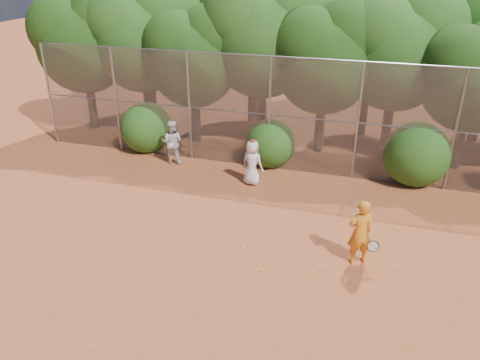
% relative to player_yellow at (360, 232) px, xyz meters
% --- Properties ---
extents(ground, '(80.00, 80.00, 0.00)m').
position_rel_player_yellow_xyz_m(ground, '(-2.54, -1.00, -0.87)').
color(ground, '#A24924').
rests_on(ground, ground).
extents(fence_back, '(20.05, 0.09, 4.03)m').
position_rel_player_yellow_xyz_m(fence_back, '(-2.66, 5.00, 1.18)').
color(fence_back, gray).
rests_on(fence_back, ground).
extents(tree_0, '(4.38, 3.81, 6.00)m').
position_rel_player_yellow_xyz_m(tree_0, '(-11.99, 7.04, 3.06)').
color(tree_0, black).
rests_on(tree_0, ground).
extents(tree_1, '(4.64, 4.03, 6.35)m').
position_rel_player_yellow_xyz_m(tree_1, '(-9.48, 7.54, 3.29)').
color(tree_1, black).
rests_on(tree_1, ground).
extents(tree_2, '(3.99, 3.47, 5.47)m').
position_rel_player_yellow_xyz_m(tree_2, '(-6.99, 6.83, 2.72)').
color(tree_2, black).
rests_on(tree_2, ground).
extents(tree_3, '(4.89, 4.26, 6.70)m').
position_rel_player_yellow_xyz_m(tree_3, '(-4.48, 7.84, 3.53)').
color(tree_3, black).
rests_on(tree_3, ground).
extents(tree_4, '(4.19, 3.64, 5.73)m').
position_rel_player_yellow_xyz_m(tree_4, '(-1.99, 7.23, 2.89)').
color(tree_4, black).
rests_on(tree_4, ground).
extents(tree_5, '(4.51, 3.92, 6.17)m').
position_rel_player_yellow_xyz_m(tree_5, '(0.52, 8.04, 3.18)').
color(tree_5, black).
rests_on(tree_5, ground).
extents(tree_6, '(3.86, 3.36, 5.29)m').
position_rel_player_yellow_xyz_m(tree_6, '(3.01, 7.03, 2.60)').
color(tree_6, black).
rests_on(tree_6, ground).
extents(tree_9, '(4.83, 4.20, 6.62)m').
position_rel_player_yellow_xyz_m(tree_9, '(-10.48, 9.84, 3.47)').
color(tree_9, black).
rests_on(tree_9, ground).
extents(tree_10, '(5.15, 4.48, 7.06)m').
position_rel_player_yellow_xyz_m(tree_10, '(-5.48, 10.04, 3.76)').
color(tree_10, black).
rests_on(tree_10, ground).
extents(tree_11, '(4.64, 4.03, 6.35)m').
position_rel_player_yellow_xyz_m(tree_11, '(-0.48, 9.64, 3.29)').
color(tree_11, black).
rests_on(tree_11, ground).
extents(bush_0, '(2.00, 2.00, 2.00)m').
position_rel_player_yellow_xyz_m(bush_0, '(-8.54, 5.30, 0.13)').
color(bush_0, '#1F4A12').
rests_on(bush_0, ground).
extents(bush_1, '(1.80, 1.80, 1.80)m').
position_rel_player_yellow_xyz_m(bush_1, '(-3.54, 5.30, 0.03)').
color(bush_1, '#1F4A12').
rests_on(bush_1, ground).
extents(bush_2, '(2.20, 2.20, 2.20)m').
position_rel_player_yellow_xyz_m(bush_2, '(1.46, 5.30, 0.23)').
color(bush_2, '#1F4A12').
rests_on(bush_2, ground).
extents(player_yellow, '(0.89, 0.67, 1.74)m').
position_rel_player_yellow_xyz_m(player_yellow, '(0.00, 0.00, 0.00)').
color(player_yellow, orange).
rests_on(player_yellow, ground).
extents(player_teen, '(0.86, 0.68, 1.58)m').
position_rel_player_yellow_xyz_m(player_teen, '(-3.73, 3.52, -0.08)').
color(player_teen, white).
rests_on(player_teen, ground).
extents(player_white, '(0.93, 0.84, 1.63)m').
position_rel_player_yellow_xyz_m(player_white, '(-7.04, 4.40, -0.05)').
color(player_white, white).
rests_on(player_white, ground).
extents(ball_0, '(0.07, 0.07, 0.07)m').
position_rel_player_yellow_xyz_m(ball_0, '(-0.98, -0.81, -0.83)').
color(ball_0, yellow).
rests_on(ball_0, ground).
extents(ball_1, '(0.07, 0.07, 0.07)m').
position_rel_player_yellow_xyz_m(ball_1, '(1.02, 1.87, -0.83)').
color(ball_1, yellow).
rests_on(ball_1, ground).
extents(ball_2, '(0.07, 0.07, 0.07)m').
position_rel_player_yellow_xyz_m(ball_2, '(-2.21, -1.08, -0.83)').
color(ball_2, yellow).
rests_on(ball_2, ground).
extents(ball_3, '(0.07, 0.07, 0.07)m').
position_rel_player_yellow_xyz_m(ball_3, '(-2.89, -0.31, -0.83)').
color(ball_3, yellow).
rests_on(ball_3, ground).
extents(ball_4, '(0.07, 0.07, 0.07)m').
position_rel_player_yellow_xyz_m(ball_4, '(1.36, 2.80, -0.83)').
color(ball_4, yellow).
rests_on(ball_4, ground).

